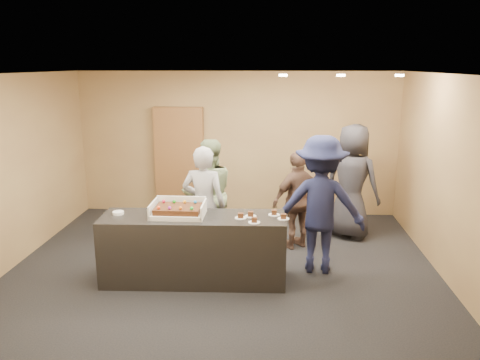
{
  "coord_description": "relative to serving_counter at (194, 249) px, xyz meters",
  "views": [
    {
      "loc": [
        0.66,
        -6.23,
        2.83
      ],
      "look_at": [
        0.23,
        0.0,
        1.27
      ],
      "focal_mm": 35.0,
      "sensor_mm": 36.0,
      "label": 1
    }
  ],
  "objects": [
    {
      "name": "room",
      "position": [
        0.35,
        0.51,
        0.9
      ],
      "size": [
        6.04,
        6.0,
        2.7
      ],
      "color": "black",
      "rests_on": "ground"
    },
    {
      "name": "serving_counter",
      "position": [
        0.0,
        0.0,
        0.0
      ],
      "size": [
        2.42,
        0.79,
        0.9
      ],
      "primitive_type": "cube",
      "rotation": [
        0.0,
        0.0,
        0.04
      ],
      "color": "black",
      "rests_on": "floor"
    },
    {
      "name": "storage_cabinet",
      "position": [
        -0.75,
        2.92,
        0.57
      ],
      "size": [
        0.93,
        0.15,
        2.04
      ],
      "primitive_type": "cube",
      "color": "brown",
      "rests_on": "floor"
    },
    {
      "name": "cake_box",
      "position": [
        -0.19,
        0.03,
        0.5
      ],
      "size": [
        0.69,
        0.47,
        0.2
      ],
      "color": "white",
      "rests_on": "serving_counter"
    },
    {
      "name": "sheet_cake",
      "position": [
        -0.19,
        -0.0,
        0.55
      ],
      "size": [
        0.59,
        0.4,
        0.11
      ],
      "color": "#3C1C0D",
      "rests_on": "cake_box"
    },
    {
      "name": "plate_stack",
      "position": [
        -1.0,
        0.02,
        0.47
      ],
      "size": [
        0.15,
        0.15,
        0.04
      ],
      "primitive_type": "cylinder",
      "color": "white",
      "rests_on": "serving_counter"
    },
    {
      "name": "slice_a",
      "position": [
        0.63,
        -0.04,
        0.47
      ],
      "size": [
        0.15,
        0.15,
        0.07
      ],
      "color": "white",
      "rests_on": "serving_counter"
    },
    {
      "name": "slice_b",
      "position": [
        0.75,
        0.04,
        0.47
      ],
      "size": [
        0.15,
        0.15,
        0.07
      ],
      "color": "white",
      "rests_on": "serving_counter"
    },
    {
      "name": "slice_c",
      "position": [
        0.81,
        -0.2,
        0.47
      ],
      "size": [
        0.15,
        0.15,
        0.07
      ],
      "color": "white",
      "rests_on": "serving_counter"
    },
    {
      "name": "slice_d",
      "position": [
        1.05,
        0.12,
        0.47
      ],
      "size": [
        0.15,
        0.15,
        0.07
      ],
      "color": "white",
      "rests_on": "serving_counter"
    },
    {
      "name": "slice_e",
      "position": [
        1.17,
        -0.03,
        0.47
      ],
      "size": [
        0.15,
        0.15,
        0.07
      ],
      "color": "white",
      "rests_on": "serving_counter"
    },
    {
      "name": "person_server_grey",
      "position": [
        0.05,
        0.61,
        0.41
      ],
      "size": [
        0.67,
        0.48,
        1.72
      ],
      "primitive_type": "imported",
      "rotation": [
        0.0,
        0.0,
        3.02
      ],
      "color": "#9E9DA2",
      "rests_on": "floor"
    },
    {
      "name": "person_sage_man",
      "position": [
        0.04,
        1.23,
        0.41
      ],
      "size": [
        1.01,
        0.9,
        1.72
      ],
      "primitive_type": "imported",
      "rotation": [
        0.0,
        0.0,
        3.49
      ],
      "color": "gray",
      "rests_on": "floor"
    },
    {
      "name": "person_navy_man",
      "position": [
        1.68,
        0.45,
        0.5
      ],
      "size": [
        1.29,
        0.82,
        1.91
      ],
      "primitive_type": "imported",
      "rotation": [
        0.0,
        0.0,
        3.05
      ],
      "color": "#181C3F",
      "rests_on": "floor"
    },
    {
      "name": "person_brown_extra",
      "position": [
        1.42,
        1.28,
        0.32
      ],
      "size": [
        0.96,
        0.81,
        1.53
      ],
      "primitive_type": "imported",
      "rotation": [
        0.0,
        0.0,
        3.73
      ],
      "color": "brown",
      "rests_on": "floor"
    },
    {
      "name": "person_dark_suit",
      "position": [
        2.33,
        1.83,
        0.5
      ],
      "size": [
        1.11,
        1.02,
        1.9
      ],
      "primitive_type": "imported",
      "rotation": [
        0.0,
        0.0,
        2.55
      ],
      "color": "#28272D",
      "rests_on": "floor"
    },
    {
      "name": "ceiling_spotlights",
      "position": [
        1.95,
        1.01,
        2.22
      ],
      "size": [
        1.72,
        0.12,
        0.03
      ],
      "color": "#FFEAC6",
      "rests_on": "ceiling"
    }
  ]
}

